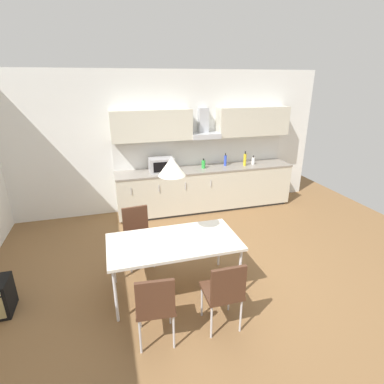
% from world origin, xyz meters
% --- Properties ---
extents(ground_plane, '(8.73, 7.50, 0.02)m').
position_xyz_m(ground_plane, '(0.00, 0.00, -0.01)').
color(ground_plane, brown).
extents(wall_back, '(6.99, 0.10, 2.83)m').
position_xyz_m(wall_back, '(0.00, 2.55, 1.41)').
color(wall_back, white).
rests_on(wall_back, ground_plane).
extents(kitchen_counter, '(3.73, 0.65, 0.91)m').
position_xyz_m(kitchen_counter, '(0.91, 2.19, 0.46)').
color(kitchen_counter, '#333333').
rests_on(kitchen_counter, ground_plane).
extents(backsplash_tile, '(3.71, 0.02, 0.55)m').
position_xyz_m(backsplash_tile, '(0.91, 2.49, 1.18)').
color(backsplash_tile, silver).
rests_on(backsplash_tile, kitchen_counter).
extents(upper_wall_cabinets, '(3.71, 0.40, 0.59)m').
position_xyz_m(upper_wall_cabinets, '(0.91, 2.33, 1.80)').
color(upper_wall_cabinets, beige).
extents(microwave, '(0.48, 0.35, 0.28)m').
position_xyz_m(microwave, '(-0.03, 2.19, 1.05)').
color(microwave, '#ADADB2').
rests_on(microwave, kitchen_counter).
extents(bottle_white, '(0.07, 0.07, 0.19)m').
position_xyz_m(bottle_white, '(1.98, 2.17, 0.99)').
color(bottle_white, white).
rests_on(bottle_white, kitchen_counter).
extents(bottle_blue, '(0.06, 0.06, 0.27)m').
position_xyz_m(bottle_blue, '(1.36, 2.24, 1.03)').
color(bottle_blue, blue).
rests_on(bottle_blue, kitchen_counter).
extents(bottle_yellow, '(0.06, 0.06, 0.31)m').
position_xyz_m(bottle_yellow, '(1.77, 2.13, 1.04)').
color(bottle_yellow, yellow).
rests_on(bottle_yellow, kitchen_counter).
extents(bottle_green, '(0.08, 0.08, 0.20)m').
position_xyz_m(bottle_green, '(0.86, 2.19, 1.00)').
color(bottle_green, green).
rests_on(bottle_green, kitchen_counter).
extents(dining_table, '(1.64, 0.85, 0.74)m').
position_xyz_m(dining_table, '(-0.34, -0.27, 0.70)').
color(dining_table, silver).
rests_on(dining_table, ground_plane).
extents(chair_near_right, '(0.40, 0.40, 0.87)m').
position_xyz_m(chair_near_right, '(0.03, -1.08, 0.53)').
color(chair_near_right, '#4C2D1E').
rests_on(chair_near_right, ground_plane).
extents(chair_far_left, '(0.44, 0.44, 0.87)m').
position_xyz_m(chair_far_left, '(-0.72, 0.54, 0.53)').
color(chair_far_left, '#4C2D1E').
rests_on(chair_far_left, ground_plane).
extents(chair_near_left, '(0.44, 0.44, 0.87)m').
position_xyz_m(chair_near_left, '(-0.71, -1.08, 0.53)').
color(chair_near_left, '#4C2D1E').
rests_on(chair_near_left, ground_plane).
extents(pendant_lamp, '(0.32, 0.32, 0.22)m').
position_xyz_m(pendant_lamp, '(-0.34, -0.27, 1.71)').
color(pendant_lamp, silver).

